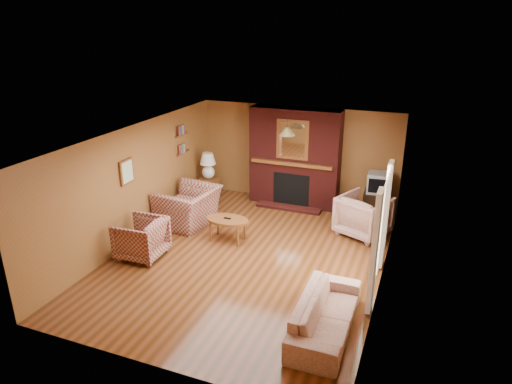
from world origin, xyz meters
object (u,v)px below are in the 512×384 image
at_px(fireplace, 295,158).
at_px(tv_stand, 376,205).
at_px(floral_sofa, 325,314).
at_px(side_table, 209,189).
at_px(plaid_armchair, 141,238).
at_px(crt_tv, 378,183).
at_px(table_lamp, 208,164).
at_px(coffee_table, 227,221).
at_px(floral_armchair, 364,216).
at_px(plaid_loveseat, 188,207).

height_order(fireplace, tv_stand, fireplace).
height_order(floral_sofa, side_table, side_table).
distance_m(plaid_armchair, crt_tv, 5.36).
bearing_deg(tv_stand, table_lamp, -178.13).
xyz_separation_m(fireplace, crt_tv, (2.05, -0.19, -0.31)).
height_order(floral_sofa, coffee_table, floral_sofa).
distance_m(floral_armchair, side_table, 4.06).
xyz_separation_m(floral_armchair, table_lamp, (-4.01, 0.64, 0.50)).
xyz_separation_m(fireplace, table_lamp, (-2.10, -0.53, -0.24)).
relative_size(plaid_loveseat, floral_armchair, 1.32).
bearing_deg(fireplace, tv_stand, -5.15).
bearing_deg(floral_sofa, plaid_armchair, 75.65).
bearing_deg(side_table, tv_stand, 4.82).
bearing_deg(coffee_table, plaid_armchair, -135.46).
relative_size(floral_sofa, crt_tv, 3.63).
height_order(floral_sofa, floral_armchair, floral_armchair).
bearing_deg(side_table, plaid_armchair, -87.30).
relative_size(coffee_table, tv_stand, 1.43).
relative_size(plaid_armchair, floral_sofa, 0.45).
xyz_separation_m(coffee_table, tv_stand, (2.74, 2.29, -0.11)).
bearing_deg(side_table, table_lamp, 0.00).
bearing_deg(crt_tv, plaid_armchair, -138.58).
bearing_deg(plaid_loveseat, plaid_armchair, 1.45).
bearing_deg(tv_stand, floral_sofa, -94.87).
height_order(fireplace, side_table, fireplace).
xyz_separation_m(table_lamp, crt_tv, (4.15, 0.34, -0.07)).
bearing_deg(coffee_table, floral_sofa, -40.31).
bearing_deg(coffee_table, table_lamp, 126.06).
distance_m(coffee_table, table_lamp, 2.46).
xyz_separation_m(plaid_armchair, side_table, (-0.15, 3.18, -0.10)).
xyz_separation_m(plaid_armchair, tv_stand, (4.00, 3.53, -0.07)).
bearing_deg(fireplace, side_table, -165.71).
distance_m(fireplace, side_table, 2.34).
relative_size(plaid_armchair, floral_armchair, 0.88).
relative_size(fireplace, floral_sofa, 1.25).
xyz_separation_m(fireplace, floral_sofa, (1.90, -4.67, -0.90)).
xyz_separation_m(coffee_table, table_lamp, (-1.41, 1.94, 0.51)).
xyz_separation_m(plaid_loveseat, plaid_armchair, (-0.10, -1.68, -0.03)).
distance_m(plaid_armchair, table_lamp, 3.24).
bearing_deg(table_lamp, coffee_table, -53.94).
xyz_separation_m(plaid_loveseat, floral_armchair, (3.76, 0.86, 0.03)).
bearing_deg(plaid_loveseat, floral_sofa, 59.83).
bearing_deg(floral_armchair, plaid_loveseat, 36.20).
relative_size(plaid_loveseat, tv_stand, 1.99).
relative_size(table_lamp, tv_stand, 1.03).
xyz_separation_m(floral_sofa, side_table, (-4.00, 4.14, 0.01)).
xyz_separation_m(side_table, crt_tv, (4.15, 0.34, 0.59)).
height_order(floral_armchair, coffee_table, floral_armchair).
bearing_deg(tv_stand, coffee_table, -143.02).
bearing_deg(table_lamp, plaid_armchair, -87.30).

